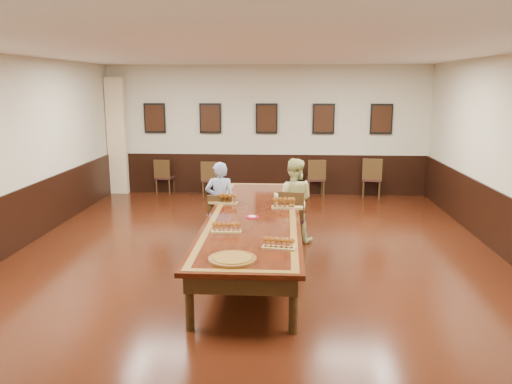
# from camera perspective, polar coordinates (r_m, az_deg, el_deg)

# --- Properties ---
(floor) EXTENTS (8.00, 10.00, 0.02)m
(floor) POSITION_cam_1_polar(r_m,az_deg,el_deg) (7.95, -0.21, -7.90)
(floor) COLOR black
(floor) RESTS_ON ground
(ceiling) EXTENTS (8.00, 10.00, 0.02)m
(ceiling) POSITION_cam_1_polar(r_m,az_deg,el_deg) (7.49, -0.23, 15.93)
(ceiling) COLOR white
(ceiling) RESTS_ON floor
(wall_back) EXTENTS (8.00, 0.02, 3.20)m
(wall_back) POSITION_cam_1_polar(r_m,az_deg,el_deg) (12.52, 1.22, 7.05)
(wall_back) COLOR beige
(wall_back) RESTS_ON floor
(wall_front) EXTENTS (8.00, 0.02, 3.20)m
(wall_front) POSITION_cam_1_polar(r_m,az_deg,el_deg) (2.73, -6.97, -12.14)
(wall_front) COLOR beige
(wall_front) RESTS_ON floor
(chair_man) EXTENTS (0.46, 0.49, 0.89)m
(chair_man) POSITION_cam_1_polar(r_m,az_deg,el_deg) (8.75, -4.11, -2.94)
(chair_man) COLOR black
(chair_man) RESTS_ON floor
(chair_woman) EXTENTS (0.51, 0.54, 0.94)m
(chair_woman) POSITION_cam_1_polar(r_m,az_deg,el_deg) (8.72, 4.17, -2.79)
(chair_woman) COLOR black
(chair_woman) RESTS_ON floor
(spare_chair_a) EXTENTS (0.47, 0.50, 0.89)m
(spare_chair_a) POSITION_cam_1_polar(r_m,az_deg,el_deg) (12.86, -10.36, 1.79)
(spare_chair_a) COLOR black
(spare_chair_a) RESTS_ON floor
(spare_chair_b) EXTENTS (0.44, 0.47, 0.90)m
(spare_chair_b) POSITION_cam_1_polar(r_m,az_deg,el_deg) (12.35, -5.15, 1.53)
(spare_chair_b) COLOR black
(spare_chair_b) RESTS_ON floor
(spare_chair_c) EXTENTS (0.47, 0.50, 0.93)m
(spare_chair_c) POSITION_cam_1_polar(r_m,az_deg,el_deg) (12.43, 6.83, 1.65)
(spare_chair_c) COLOR black
(spare_chair_c) RESTS_ON floor
(spare_chair_d) EXTENTS (0.55, 0.58, 0.99)m
(spare_chair_d) POSITION_cam_1_polar(r_m,az_deg,el_deg) (12.51, 13.12, 1.61)
(spare_chair_d) COLOR black
(spare_chair_d) RESTS_ON floor
(person_man) EXTENTS (0.55, 0.39, 1.42)m
(person_man) POSITION_cam_1_polar(r_m,az_deg,el_deg) (8.77, -4.11, -1.11)
(person_man) COLOR #4663AF
(person_man) RESTS_ON floor
(person_woman) EXTENTS (0.81, 0.67, 1.48)m
(person_woman) POSITION_cam_1_polar(r_m,az_deg,el_deg) (8.75, 4.28, -0.94)
(person_woman) COLOR #CDD183
(person_woman) RESTS_ON floor
(pink_phone) EXTENTS (0.15, 0.17, 0.01)m
(pink_phone) POSITION_cam_1_polar(r_m,az_deg,el_deg) (8.09, 4.20, -1.90)
(pink_phone) COLOR #DD4987
(pink_phone) RESTS_ON conference_table
(curtain) EXTENTS (0.45, 0.18, 2.90)m
(curtain) POSITION_cam_1_polar(r_m,az_deg,el_deg) (13.04, -15.61, 6.15)
(curtain) COLOR beige
(curtain) RESTS_ON floor
(wainscoting) EXTENTS (8.00, 10.00, 1.00)m
(wainscoting) POSITION_cam_1_polar(r_m,az_deg,el_deg) (7.79, -0.22, -4.37)
(wainscoting) COLOR black
(wainscoting) RESTS_ON floor
(conference_table) EXTENTS (1.40, 5.00, 0.76)m
(conference_table) POSITION_cam_1_polar(r_m,az_deg,el_deg) (7.76, -0.22, -3.59)
(conference_table) COLOR black
(conference_table) RESTS_ON floor
(posters) EXTENTS (6.14, 0.04, 0.74)m
(posters) POSITION_cam_1_polar(r_m,az_deg,el_deg) (12.43, 1.22, 8.39)
(posters) COLOR black
(posters) RESTS_ON wall_back
(flight_a) EXTENTS (0.51, 0.22, 0.18)m
(flight_a) POSITION_cam_1_polar(r_m,az_deg,el_deg) (8.42, -3.56, -0.78)
(flight_a) COLOR olive
(flight_a) RESTS_ON conference_table
(flight_b) EXTENTS (0.51, 0.16, 0.19)m
(flight_b) POSITION_cam_1_polar(r_m,az_deg,el_deg) (8.09, 3.47, -1.29)
(flight_b) COLOR olive
(flight_b) RESTS_ON conference_table
(flight_c) EXTENTS (0.42, 0.15, 0.15)m
(flight_c) POSITION_cam_1_polar(r_m,az_deg,el_deg) (6.79, -3.41, -4.08)
(flight_c) COLOR olive
(flight_c) RESTS_ON conference_table
(flight_d) EXTENTS (0.43, 0.19, 0.15)m
(flight_d) POSITION_cam_1_polar(r_m,az_deg,el_deg) (6.12, 2.61, -5.91)
(flight_d) COLOR olive
(flight_d) RESTS_ON conference_table
(red_plate_grp) EXTENTS (0.20, 0.20, 0.03)m
(red_plate_grp) POSITION_cam_1_polar(r_m,az_deg,el_deg) (7.55, -0.44, -2.87)
(red_plate_grp) COLOR #AC0B2C
(red_plate_grp) RESTS_ON conference_table
(carved_platter) EXTENTS (0.70, 0.70, 0.04)m
(carved_platter) POSITION_cam_1_polar(r_m,az_deg,el_deg) (5.75, -2.71, -7.67)
(carved_platter) COLOR #543110
(carved_platter) RESTS_ON conference_table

